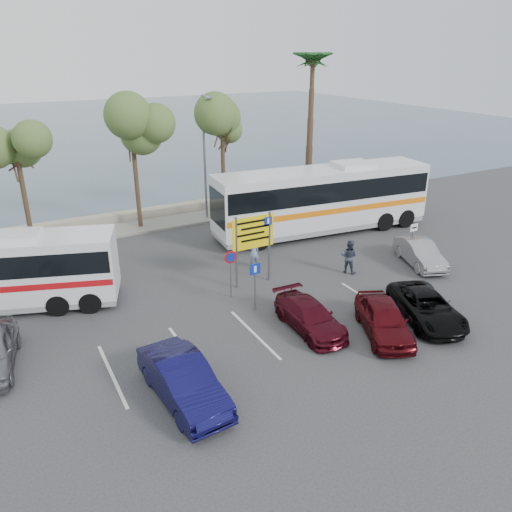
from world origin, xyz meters
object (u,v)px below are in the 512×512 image
car_blue (183,381)px  suv_black (427,307)px  coach_bus_right (322,201)px  pedestrian_near (254,252)px  direction_sign (253,238)px  pedestrian_far (349,257)px  car_red (384,319)px  car_silver_b (420,253)px  street_lamp_right (205,152)px  car_maroon (310,316)px

car_blue → suv_black: size_ratio=1.01×
coach_bus_right → pedestrian_near: coach_bus_right is taller
suv_black → coach_bus_right: bearing=96.7°
direction_sign → pedestrian_far: size_ratio=2.03×
direction_sign → car_red: 7.32m
direction_sign → pedestrian_far: 5.34m
car_blue → car_silver_b: car_blue is taller
street_lamp_right → car_maroon: bearing=-97.5°
pedestrian_far → street_lamp_right: bearing=-19.4°
pedestrian_far → suv_black: bearing=144.1°
car_blue → car_maroon: (6.20, 1.76, -0.15)m
coach_bus_right → car_maroon: coach_bus_right is taller
car_maroon → car_red: size_ratio=0.99×
suv_black → pedestrian_near: 9.31m
car_maroon → pedestrian_far: pedestrian_far is taller
coach_bus_right → car_red: coach_bus_right is taller
coach_bus_right → pedestrian_near: 7.09m
car_blue → suv_black: bearing=-4.4°
car_silver_b → pedestrian_near: (-8.00, 3.98, 0.20)m
car_red → suv_black: size_ratio=0.92×
car_red → pedestrian_far: (2.58, 5.53, 0.19)m
car_maroon → car_silver_b: car_silver_b is taller
car_red → car_silver_b: car_red is taller
car_maroon → pedestrian_far: 6.26m
car_blue → pedestrian_far: (11.18, 5.53, 0.15)m
suv_black → car_maroon: bearing=179.4°
coach_bus_right → pedestrian_far: 6.39m
direction_sign → car_silver_b: (9.00, -2.18, -1.78)m
street_lamp_right → car_red: size_ratio=1.95×
direction_sign → car_maroon: (-0.00, -4.94, -1.84)m
coach_bus_right → car_red: (-4.99, -11.35, -1.29)m
street_lamp_right → suv_black: (2.80, -17.02, -3.98)m
direction_sign → car_red: direction_sign is taller
pedestrian_near → street_lamp_right: bearing=-95.3°
car_red → pedestrian_near: bearing=124.1°
direction_sign → car_maroon: direction_sign is taller
car_silver_b → pedestrian_far: bearing=-174.6°
car_blue → car_red: 8.60m
direction_sign → car_red: (2.40, -6.70, -1.73)m
street_lamp_right → pedestrian_far: size_ratio=4.51×
car_blue → car_silver_b: (15.20, 4.52, -0.09)m
car_blue → pedestrian_far: bearing=22.0°
direction_sign → suv_black: bearing=-54.4°
street_lamp_right → direction_sign: street_lamp_right is taller
car_red → car_maroon: bearing=168.6°
street_lamp_right → car_red: street_lamp_right is taller
car_silver_b → street_lamp_right: bearing=138.8°
direction_sign → pedestrian_near: size_ratio=2.10×
car_blue → suv_black: 11.00m
coach_bus_right → suv_black: (-2.59, -11.35, -1.37)m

